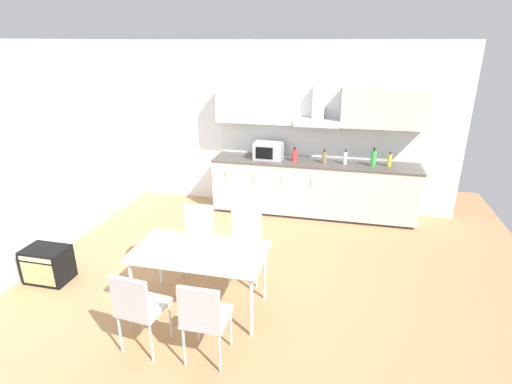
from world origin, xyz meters
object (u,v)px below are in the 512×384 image
object	(u,v)px
bottle_white	(345,158)
chair_far_right	(245,237)
chair_near_left	(138,304)
guitar_amp	(48,264)
pendant_lamp	(193,150)
chair_near_right	(204,315)
bottle_red	(294,155)
microwave	(269,151)
bottle_green	(373,158)
dining_table	(199,254)
chair_far_left	(197,232)
bottle_yellow	(389,160)
bottle_brown	(324,157)

from	to	relation	value
bottle_white	chair_far_right	xyz separation A→B (m)	(-1.13, -2.13, -0.51)
chair_near_left	chair_far_right	distance (m)	1.66
guitar_amp	pendant_lamp	bearing A→B (deg)	-2.63
chair_near_right	bottle_red	bearing A→B (deg)	85.44
chair_far_right	guitar_amp	xyz separation A→B (m)	(-2.36, -0.67, -0.31)
chair_near_left	pendant_lamp	size ratio (longest dim) A/B	2.72
bottle_red	guitar_amp	bearing A→B (deg)	-133.70
microwave	bottle_white	bearing A→B (deg)	-1.03
microwave	bottle_white	distance (m)	1.27
microwave	bottle_green	distance (m)	1.71
chair_far_right	pendant_lamp	distance (m)	1.53
bottle_red	bottle_white	size ratio (longest dim) A/B	0.98
bottle_green	chair_near_left	distance (m)	4.29
chair_near_left	guitar_amp	distance (m)	1.95
microwave	dining_table	world-z (taller)	microwave
bottle_green	chair_far_left	size ratio (longest dim) A/B	0.35
bottle_white	chair_far_right	bearing A→B (deg)	-117.88
microwave	bottle_yellow	world-z (taller)	microwave
bottle_white	dining_table	distance (m)	3.25
bottle_white	dining_table	bearing A→B (deg)	-116.40
pendant_lamp	microwave	bearing A→B (deg)	86.78
dining_table	chair_far_left	size ratio (longest dim) A/B	1.63
dining_table	pendant_lamp	size ratio (longest dim) A/B	4.43
bottle_brown	chair_near_right	distance (m)	3.76
microwave	pendant_lamp	distance (m)	3.01
chair_near_right	guitar_amp	size ratio (longest dim) A/B	1.67
chair_near_right	microwave	bearing A→B (deg)	92.40
bottle_green	chair_near_left	bearing A→B (deg)	-121.15
microwave	pendant_lamp	bearing A→B (deg)	-93.22
bottle_yellow	pendant_lamp	world-z (taller)	pendant_lamp
bottle_yellow	bottle_green	size ratio (longest dim) A/B	0.78
chair_near_left	guitar_amp	size ratio (longest dim) A/B	1.67
dining_table	chair_far_right	bearing A→B (deg)	67.91
chair_near_right	dining_table	bearing A→B (deg)	112.60
guitar_amp	chair_near_left	bearing A→B (deg)	-26.45
bottle_red	guitar_amp	world-z (taller)	bottle_red
bottle_white	dining_table	size ratio (longest dim) A/B	0.17
bottle_white	bottle_red	bearing A→B (deg)	-179.15
bottle_brown	pendant_lamp	xyz separation A→B (m)	(-1.10, -2.88, 0.79)
dining_table	chair_near_left	size ratio (longest dim) A/B	1.63
chair_near_right	guitar_amp	distance (m)	2.54
microwave	guitar_amp	bearing A→B (deg)	-128.17
chair_far_right	chair_near_right	world-z (taller)	same
bottle_white	dining_table	xyz separation A→B (m)	(-1.44, -2.89, -0.36)
chair_far_left	bottle_red	bearing A→B (deg)	66.17
bottle_brown	chair_near_right	size ratio (longest dim) A/B	0.26
bottle_green	dining_table	world-z (taller)	bottle_green
chair_far_right	chair_near_right	xyz separation A→B (m)	(0.01, -1.53, 0.00)
dining_table	chair_near_left	xyz separation A→B (m)	(-0.33, -0.76, -0.14)
bottle_green	chair_far_left	world-z (taller)	bottle_green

